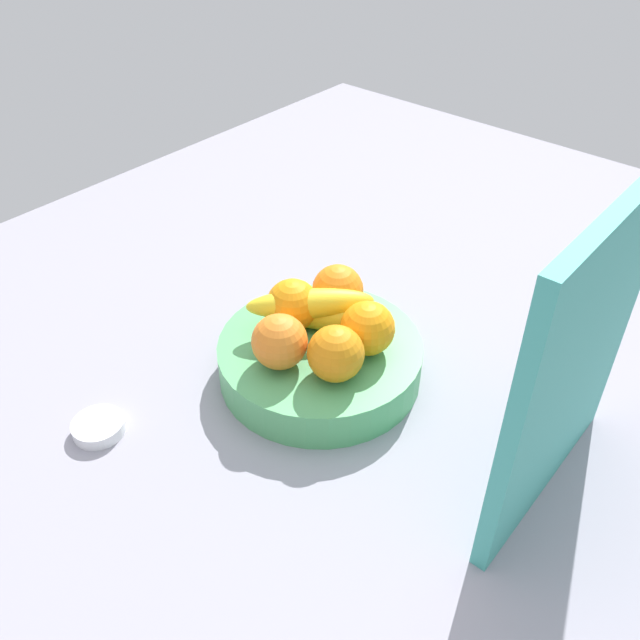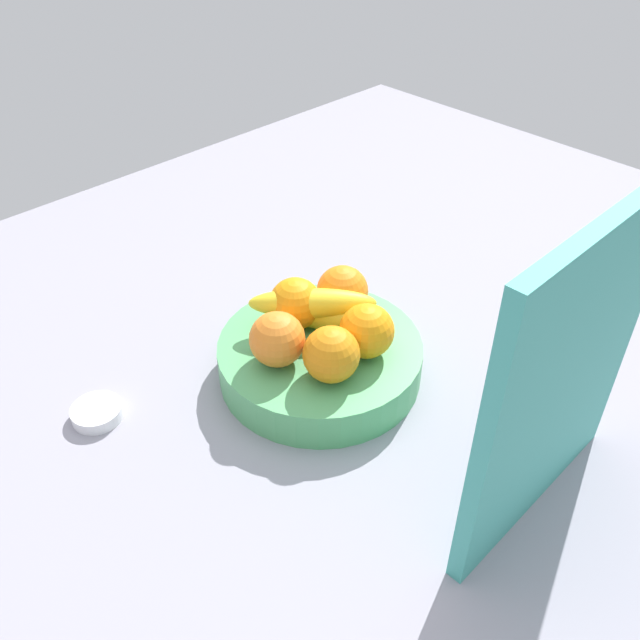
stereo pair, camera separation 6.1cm
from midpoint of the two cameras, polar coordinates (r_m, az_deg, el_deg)
The scene contains 10 objects.
ground_plane at distance 96.19cm, azimuth -1.51°, elevation -4.17°, with size 180.00×140.00×3.00cm, color gray.
fruit_bowl at distance 91.45cm, azimuth -1.91°, elevation -3.35°, with size 27.24×27.24×5.36cm, color #51A464.
orange_front_left at distance 82.72cm, azimuth -0.78°, elevation -2.90°, with size 7.12×7.12×7.12cm, color orange.
orange_front_right at distance 86.54cm, azimuth 1.99°, elevation -0.75°, with size 7.12×7.12×7.12cm, color orange.
orange_center at distance 93.18cm, azimuth -0.38°, elevation 2.49°, with size 7.12×7.12×7.12cm, color orange.
orange_back_left at distance 90.66cm, azimuth -4.24°, elevation 1.22°, with size 7.12×7.12×7.12cm, color orange.
orange_back_right at distance 85.11cm, azimuth -5.71°, elevation -1.74°, with size 7.12×7.12×7.12cm, color orange.
banana_bunch at distance 90.40cm, azimuth -2.16°, elevation 0.82°, with size 15.02×17.05×6.20cm.
cutting_board at distance 71.07cm, azimuth 18.32°, elevation -3.74°, with size 28.00×1.80×36.00cm, color teal.
jar_lid at distance 90.39cm, azimuth -19.97°, elevation -8.50°, with size 6.45×6.45×1.66cm, color silver.
Camera 1 is at (54.33, 46.12, 63.20)cm, focal length 38.13 mm.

